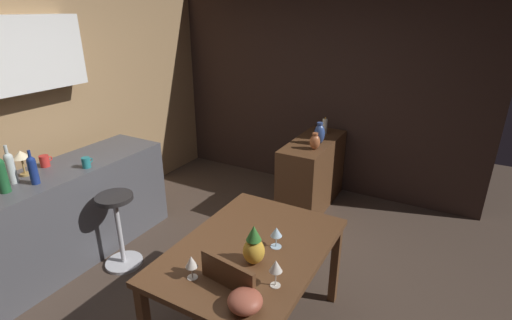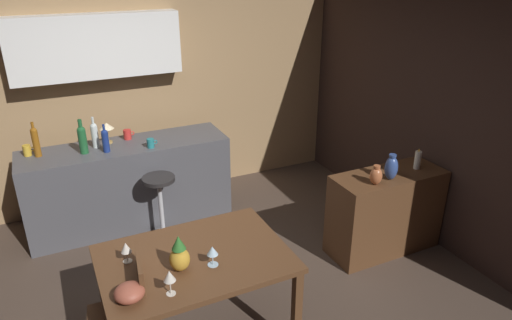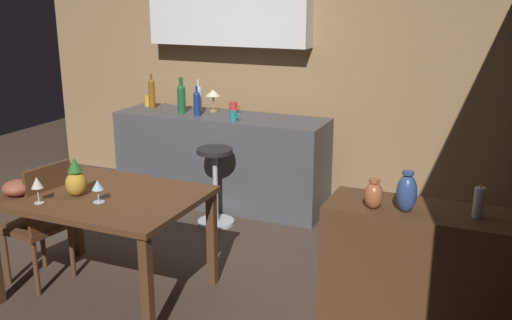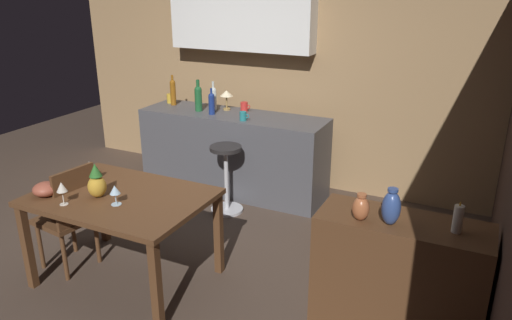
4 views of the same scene
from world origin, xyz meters
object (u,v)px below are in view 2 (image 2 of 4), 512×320
wine_glass_right (169,277)px  wine_bottle_clear (95,134)px  vase_ceramic_blue (391,168)px  wine_bottle_amber (36,141)px  pineapple_centerpiece (179,255)px  cup_mustard (27,150)px  cup_red (128,134)px  sideboard_cabinet (385,212)px  cup_teal (151,143)px  pillar_candle_tall (418,160)px  fruit_bowl (129,293)px  dining_table (195,266)px  wine_glass_left (212,251)px  vase_copper (376,176)px  wine_bottle_green (82,138)px  counter_lamp (107,127)px  wine_glass_center (126,248)px  bar_stool (161,207)px  chair_near_window (128,311)px  wine_bottle_cobalt (105,140)px

wine_glass_right → wine_bottle_clear: wine_bottle_clear is taller
wine_bottle_clear → vase_ceramic_blue: size_ratio=1.32×
wine_bottle_amber → pineapple_centerpiece: bearing=-69.8°
cup_mustard → cup_red: size_ratio=0.95×
sideboard_cabinet → wine_bottle_amber: 3.45m
cup_teal → pillar_candle_tall: 2.63m
cup_teal → fruit_bowl: bearing=-107.5°
wine_bottle_clear → dining_table: bearing=-79.8°
dining_table → wine_bottle_amber: (-0.91, 2.01, 0.41)m
wine_glass_left → vase_copper: (1.69, 0.38, 0.05)m
wine_bottle_green → counter_lamp: (0.26, 0.17, 0.02)m
cup_teal → wine_bottle_green: bearing=167.6°
pillar_candle_tall → wine_glass_center: bearing=-176.2°
wine_bottle_clear → vase_ceramic_blue: bearing=-37.1°
bar_stool → wine_glass_center: 1.47m
wine_bottle_green → cup_mustard: 0.54m
chair_near_window → fruit_bowl: bearing=-89.0°
cup_red → cup_teal: (0.16, -0.34, -0.00)m
wine_glass_left → wine_bottle_clear: (-0.45, 2.16, 0.19)m
wine_glass_left → dining_table: bearing=120.3°
cup_mustard → cup_teal: (1.14, -0.31, -0.01)m
dining_table → wine_bottle_clear: bearing=100.2°
wine_glass_left → cup_mustard: cup_mustard is taller
sideboard_cabinet → vase_ceramic_blue: 0.54m
wine_glass_center → cup_red: 2.00m
wine_bottle_clear → pillar_candle_tall: (2.71, -1.68, -0.13)m
fruit_bowl → wine_bottle_cobalt: bearing=84.2°
wine_bottle_green → vase_ceramic_blue: size_ratio=1.42×
counter_lamp → vase_ceramic_blue: size_ratio=0.91×
wine_bottle_green → wine_bottle_cobalt: wine_bottle_green is taller
cup_red → vase_copper: size_ratio=0.64×
counter_lamp → dining_table: bearing=-83.6°
pineapple_centerpiece → vase_copper: 1.94m
cup_red → cup_teal: 0.38m
wine_bottle_clear → cup_red: wine_bottle_clear is taller
fruit_bowl → wine_bottle_clear: 2.28m
cup_red → sideboard_cabinet: bearing=-40.5°
cup_mustard → vase_ceramic_blue: 3.47m
wine_glass_left → wine_glass_center: bearing=150.6°
dining_table → counter_lamp: counter_lamp is taller
dining_table → cup_teal: cup_teal is taller
pineapple_centerpiece → cup_red: bearing=87.3°
chair_near_window → fruit_bowl: chair_near_window is taller
vase_ceramic_blue → cup_teal: bearing=140.4°
wine_glass_center → cup_teal: bearing=70.5°
wine_bottle_cobalt → cup_red: 0.38m
cup_mustard → cup_red: 0.97m
dining_table → pillar_candle_tall: size_ratio=6.48×
fruit_bowl → bar_stool: bearing=70.1°
wine_glass_right → counter_lamp: 2.40m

